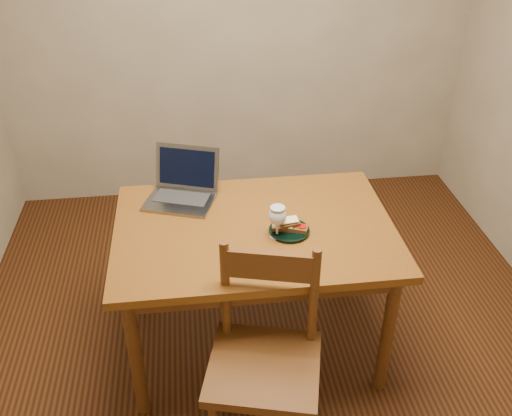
{
  "coord_description": "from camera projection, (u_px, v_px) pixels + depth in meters",
  "views": [
    {
      "loc": [
        -0.34,
        -2.18,
        2.25
      ],
      "look_at": [
        -0.06,
        0.05,
        0.8
      ],
      "focal_mm": 40.0,
      "sensor_mm": 36.0,
      "label": 1
    }
  ],
  "objects": [
    {
      "name": "sandwich_top",
      "position": [
        289.0,
        222.0,
        2.59
      ],
      "size": [
        0.1,
        0.07,
        0.03
      ],
      "primitive_type": null,
      "rotation": [
        0.0,
        0.0,
        0.22
      ],
      "color": "#381E0C",
      "rests_on": "plate"
    },
    {
      "name": "table",
      "position": [
        254.0,
        242.0,
        2.7
      ],
      "size": [
        1.3,
        0.9,
        0.74
      ],
      "color": "#52290D",
      "rests_on": "floor"
    },
    {
      "name": "back_wall",
      "position": [
        236.0,
        15.0,
        3.71
      ],
      "size": [
        3.2,
        0.02,
        2.6
      ],
      "primitive_type": "cube",
      "color": "gray",
      "rests_on": "floor"
    },
    {
      "name": "milk_glass",
      "position": [
        277.0,
        222.0,
        2.54
      ],
      "size": [
        0.08,
        0.08,
        0.16
      ],
      "primitive_type": null,
      "color": "white",
      "rests_on": "table"
    },
    {
      "name": "laptop",
      "position": [
        183.0,
        185.0,
        2.85
      ],
      "size": [
        0.41,
        0.39,
        0.24
      ],
      "rotation": [
        0.0,
        0.0,
        -0.33
      ],
      "color": "slate",
      "rests_on": "table"
    },
    {
      "name": "floor",
      "position": [
        269.0,
        339.0,
        3.08
      ],
      "size": [
        3.2,
        3.2,
        0.02
      ],
      "primitive_type": "cube",
      "color": "black",
      "rests_on": "ground"
    },
    {
      "name": "sandwich_cheese",
      "position": [
        282.0,
        226.0,
        2.6
      ],
      "size": [
        0.1,
        0.07,
        0.03
      ],
      "primitive_type": null,
      "rotation": [
        0.0,
        0.0,
        -0.21
      ],
      "color": "#381E0C",
      "rests_on": "plate"
    },
    {
      "name": "sandwich_tomato",
      "position": [
        297.0,
        227.0,
        2.59
      ],
      "size": [
        0.11,
        0.09,
        0.03
      ],
      "primitive_type": null,
      "rotation": [
        0.0,
        0.0,
        -0.41
      ],
      "color": "#381E0C",
      "rests_on": "plate"
    },
    {
      "name": "plate",
      "position": [
        289.0,
        231.0,
        2.61
      ],
      "size": [
        0.19,
        0.19,
        0.02
      ],
      "primitive_type": "cylinder",
      "color": "black",
      "rests_on": "table"
    },
    {
      "name": "chair",
      "position": [
        265.0,
        353.0,
        2.29
      ],
      "size": [
        0.54,
        0.52,
        0.48
      ],
      "rotation": [
        0.0,
        0.0,
        -0.25
      ],
      "color": "#44260E",
      "rests_on": "floor"
    }
  ]
}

